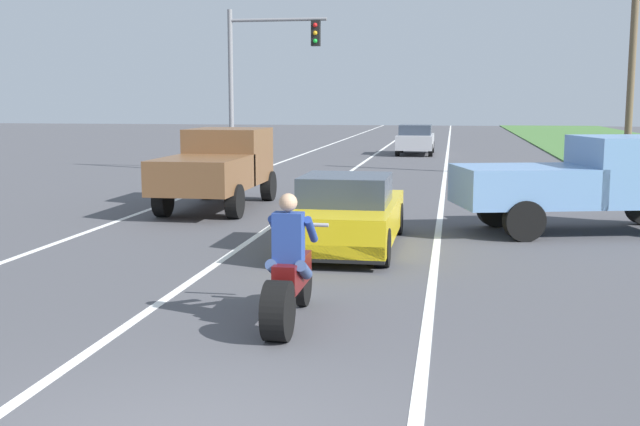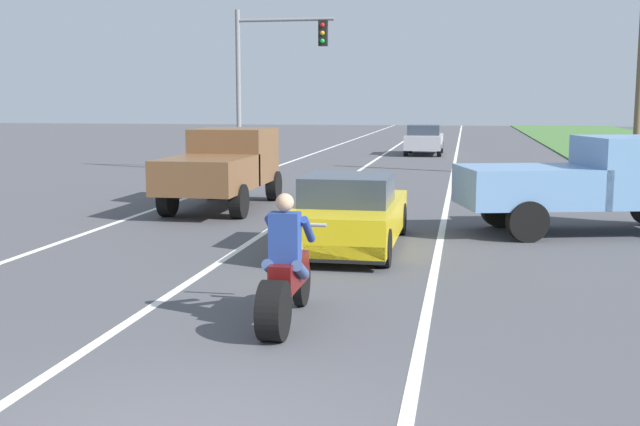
{
  "view_description": "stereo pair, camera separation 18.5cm",
  "coord_description": "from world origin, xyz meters",
  "px_view_note": "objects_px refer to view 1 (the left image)",
  "views": [
    {
      "loc": [
        2.05,
        -5.24,
        2.71
      ],
      "look_at": [
        0.07,
        6.4,
        1.0
      ],
      "focal_mm": 43.76,
      "sensor_mm": 36.0,
      "label": 1
    },
    {
      "loc": [
        2.23,
        -5.21,
        2.71
      ],
      "look_at": [
        0.07,
        6.4,
        1.0
      ],
      "focal_mm": 43.76,
      "sensor_mm": 36.0,
      "label": 2
    }
  ],
  "objects_px": {
    "traffic_light_mast_near": "(259,67)",
    "distant_car_far_ahead": "(415,139)",
    "pickup_truck_right_shoulder_light_blue": "(587,179)",
    "pickup_truck_left_lane_brown": "(218,165)",
    "motorcycle_with_rider": "(289,278)",
    "sports_car_yellow": "(347,214)"
  },
  "relations": [
    {
      "from": "motorcycle_with_rider",
      "to": "pickup_truck_left_lane_brown",
      "type": "bearing_deg",
      "value": 111.5
    },
    {
      "from": "pickup_truck_left_lane_brown",
      "to": "distant_car_far_ahead",
      "type": "relative_size",
      "value": 1.2
    },
    {
      "from": "motorcycle_with_rider",
      "to": "pickup_truck_right_shoulder_light_blue",
      "type": "xyz_separation_m",
      "value": [
        4.65,
        7.64,
        0.51
      ]
    },
    {
      "from": "pickup_truck_right_shoulder_light_blue",
      "to": "distant_car_far_ahead",
      "type": "distance_m",
      "value": 23.33
    },
    {
      "from": "motorcycle_with_rider",
      "to": "pickup_truck_left_lane_brown",
      "type": "distance_m",
      "value": 10.61
    },
    {
      "from": "motorcycle_with_rider",
      "to": "pickup_truck_left_lane_brown",
      "type": "relative_size",
      "value": 0.46
    },
    {
      "from": "traffic_light_mast_near",
      "to": "distant_car_far_ahead",
      "type": "xyz_separation_m",
      "value": [
        5.24,
        11.19,
        -3.16
      ]
    },
    {
      "from": "sports_car_yellow",
      "to": "pickup_truck_right_shoulder_light_blue",
      "type": "xyz_separation_m",
      "value": [
        4.63,
        2.55,
        0.48
      ]
    },
    {
      "from": "pickup_truck_left_lane_brown",
      "to": "pickup_truck_right_shoulder_light_blue",
      "type": "relative_size",
      "value": 0.93
    },
    {
      "from": "pickup_truck_right_shoulder_light_blue",
      "to": "pickup_truck_left_lane_brown",
      "type": "bearing_deg",
      "value": 165.42
    },
    {
      "from": "motorcycle_with_rider",
      "to": "distant_car_far_ahead",
      "type": "bearing_deg",
      "value": 89.88
    },
    {
      "from": "pickup_truck_left_lane_brown",
      "to": "pickup_truck_right_shoulder_light_blue",
      "type": "distance_m",
      "value": 8.82
    },
    {
      "from": "pickup_truck_left_lane_brown",
      "to": "traffic_light_mast_near",
      "type": "height_order",
      "value": "traffic_light_mast_near"
    },
    {
      "from": "motorcycle_with_rider",
      "to": "distant_car_far_ahead",
      "type": "xyz_separation_m",
      "value": [
        0.06,
        30.51,
        0.18
      ]
    },
    {
      "from": "sports_car_yellow",
      "to": "pickup_truck_right_shoulder_light_blue",
      "type": "height_order",
      "value": "pickup_truck_right_shoulder_light_blue"
    },
    {
      "from": "pickup_truck_left_lane_brown",
      "to": "distant_car_far_ahead",
      "type": "height_order",
      "value": "pickup_truck_left_lane_brown"
    },
    {
      "from": "pickup_truck_right_shoulder_light_blue",
      "to": "distant_car_far_ahead",
      "type": "bearing_deg",
      "value": 101.34
    },
    {
      "from": "sports_car_yellow",
      "to": "traffic_light_mast_near",
      "type": "distance_m",
      "value": 15.51
    },
    {
      "from": "pickup_truck_left_lane_brown",
      "to": "traffic_light_mast_near",
      "type": "relative_size",
      "value": 0.8
    },
    {
      "from": "motorcycle_with_rider",
      "to": "sports_car_yellow",
      "type": "distance_m",
      "value": 5.09
    },
    {
      "from": "pickup_truck_right_shoulder_light_blue",
      "to": "traffic_light_mast_near",
      "type": "bearing_deg",
      "value": 130.08
    },
    {
      "from": "sports_car_yellow",
      "to": "pickup_truck_right_shoulder_light_blue",
      "type": "bearing_deg",
      "value": 28.86
    }
  ]
}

